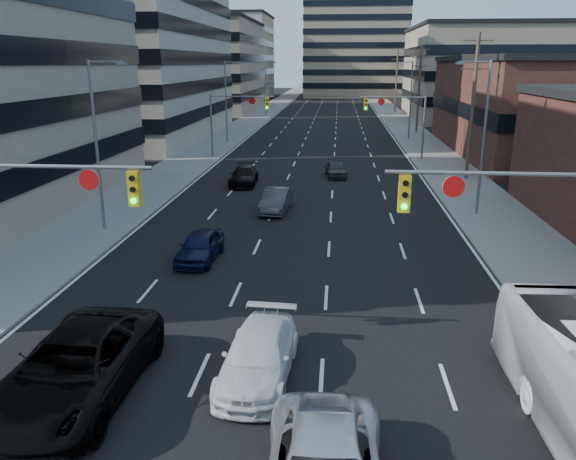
# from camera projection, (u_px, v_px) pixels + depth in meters

# --- Properties ---
(road_surface) EXTENTS (18.00, 300.00, 0.02)m
(road_surface) POSITION_uv_depth(u_px,v_px,m) (330.00, 101.00, 134.78)
(road_surface) COLOR black
(road_surface) RESTS_ON ground
(sidewalk_left) EXTENTS (5.00, 300.00, 0.15)m
(sidewalk_left) POSITION_uv_depth(u_px,v_px,m) (283.00, 100.00, 135.74)
(sidewalk_left) COLOR slate
(sidewalk_left) RESTS_ON ground
(sidewalk_right) EXTENTS (5.00, 300.00, 0.15)m
(sidewalk_right) POSITION_uv_depth(u_px,v_px,m) (378.00, 101.00, 133.79)
(sidewalk_right) COLOR slate
(sidewalk_right) RESTS_ON ground
(office_left_mid) EXTENTS (26.00, 34.00, 28.00)m
(office_left_mid) POSITION_uv_depth(u_px,v_px,m) (94.00, 17.00, 66.26)
(office_left_mid) COLOR #ADA089
(office_left_mid) RESTS_ON ground
(office_left_far) EXTENTS (20.00, 30.00, 16.00)m
(office_left_far) POSITION_uv_depth(u_px,v_px,m) (201.00, 67.00, 105.89)
(office_left_far) COLOR gray
(office_left_far) RESTS_ON ground
(storefront_right_mid) EXTENTS (20.00, 30.00, 9.00)m
(storefront_right_mid) POSITION_uv_depth(u_px,v_px,m) (562.00, 109.00, 55.13)
(storefront_right_mid) COLOR #472119
(storefront_right_mid) RESTS_ON ground
(office_right_far) EXTENTS (22.00, 28.00, 14.00)m
(office_right_far) POSITION_uv_depth(u_px,v_px,m) (482.00, 74.00, 90.59)
(office_right_far) COLOR gray
(office_right_far) RESTS_ON ground
(bg_block_left) EXTENTS (24.00, 24.00, 20.00)m
(bg_block_left) POSITION_uv_depth(u_px,v_px,m) (222.00, 58.00, 143.83)
(bg_block_left) COLOR #ADA089
(bg_block_left) RESTS_ON ground
(bg_block_right) EXTENTS (22.00, 22.00, 12.00)m
(bg_block_right) POSITION_uv_depth(u_px,v_px,m) (468.00, 75.00, 130.36)
(bg_block_right) COLOR gray
(bg_block_right) RESTS_ON ground
(signal_near_left) EXTENTS (6.59, 0.33, 6.00)m
(signal_near_left) POSITION_uv_depth(u_px,v_px,m) (34.00, 212.00, 17.76)
(signal_near_left) COLOR slate
(signal_near_left) RESTS_ON ground
(signal_near_right) EXTENTS (6.59, 0.33, 6.00)m
(signal_near_right) POSITION_uv_depth(u_px,v_px,m) (518.00, 223.00, 16.50)
(signal_near_right) COLOR slate
(signal_near_right) RESTS_ON ground
(signal_far_left) EXTENTS (6.09, 0.33, 6.00)m
(signal_far_left) POSITION_uv_depth(u_px,v_px,m) (235.00, 113.00, 53.09)
(signal_far_left) COLOR slate
(signal_far_left) RESTS_ON ground
(signal_far_right) EXTENTS (6.09, 0.33, 6.00)m
(signal_far_right) POSITION_uv_depth(u_px,v_px,m) (399.00, 114.00, 51.79)
(signal_far_right) COLOR slate
(signal_far_right) RESTS_ON ground
(utility_pole_block) EXTENTS (2.20, 0.28, 11.00)m
(utility_pole_block) POSITION_uv_depth(u_px,v_px,m) (473.00, 105.00, 42.40)
(utility_pole_block) COLOR #4C3D2D
(utility_pole_block) RESTS_ON ground
(utility_pole_midblock) EXTENTS (2.20, 0.28, 11.00)m
(utility_pole_midblock) POSITION_uv_depth(u_px,v_px,m) (419.00, 88.00, 71.03)
(utility_pole_midblock) COLOR #4C3D2D
(utility_pole_midblock) RESTS_ON ground
(utility_pole_distant) EXTENTS (2.20, 0.28, 11.00)m
(utility_pole_distant) POSITION_uv_depth(u_px,v_px,m) (396.00, 80.00, 99.65)
(utility_pole_distant) COLOR #4C3D2D
(utility_pole_distant) RESTS_ON ground
(streetlight_left_near) EXTENTS (2.03, 0.22, 9.00)m
(streetlight_left_near) POSITION_uv_depth(u_px,v_px,m) (99.00, 139.00, 29.25)
(streetlight_left_near) COLOR slate
(streetlight_left_near) RESTS_ON ground
(streetlight_left_mid) EXTENTS (2.03, 0.22, 9.00)m
(streetlight_left_mid) POSITION_uv_depth(u_px,v_px,m) (227.00, 98.00, 62.65)
(streetlight_left_mid) COLOR slate
(streetlight_left_mid) RESTS_ON ground
(streetlight_left_far) EXTENTS (2.03, 0.22, 9.00)m
(streetlight_left_far) POSITION_uv_depth(u_px,v_px,m) (266.00, 85.00, 96.04)
(streetlight_left_far) COLOR slate
(streetlight_left_far) RESTS_ON ground
(streetlight_right_near) EXTENTS (2.03, 0.22, 9.00)m
(streetlight_right_near) POSITION_uv_depth(u_px,v_px,m) (482.00, 131.00, 32.27)
(streetlight_right_near) COLOR slate
(streetlight_right_near) RESTS_ON ground
(streetlight_right_far) EXTENTS (2.03, 0.22, 9.00)m
(streetlight_right_far) POSITION_uv_depth(u_px,v_px,m) (409.00, 96.00, 65.67)
(streetlight_right_far) COLOR slate
(streetlight_right_far) RESTS_ON ground
(black_pickup) EXTENTS (3.23, 6.71, 1.84)m
(black_pickup) POSITION_uv_depth(u_px,v_px,m) (76.00, 368.00, 15.22)
(black_pickup) COLOR black
(black_pickup) RESTS_ON ground
(white_van) EXTENTS (2.19, 4.87, 1.39)m
(white_van) POSITION_uv_depth(u_px,v_px,m) (259.00, 356.00, 16.30)
(white_van) COLOR silver
(white_van) RESTS_ON ground
(sedan_blue) EXTENTS (1.80, 4.10, 1.37)m
(sedan_blue) POSITION_uv_depth(u_px,v_px,m) (200.00, 246.00, 26.03)
(sedan_blue) COLOR black
(sedan_blue) RESTS_ON ground
(sedan_grey_center) EXTENTS (1.79, 4.36, 1.40)m
(sedan_grey_center) POSITION_uv_depth(u_px,v_px,m) (276.00, 200.00, 34.56)
(sedan_grey_center) COLOR #393A3C
(sedan_grey_center) RESTS_ON ground
(sedan_black_far) EXTENTS (2.12, 4.79, 1.37)m
(sedan_black_far) POSITION_uv_depth(u_px,v_px,m) (244.00, 176.00, 42.21)
(sedan_black_far) COLOR black
(sedan_black_far) RESTS_ON ground
(sedan_grey_right) EXTENTS (1.93, 3.91, 1.28)m
(sedan_grey_right) POSITION_uv_depth(u_px,v_px,m) (336.00, 169.00, 45.13)
(sedan_grey_right) COLOR #363638
(sedan_grey_right) RESTS_ON ground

